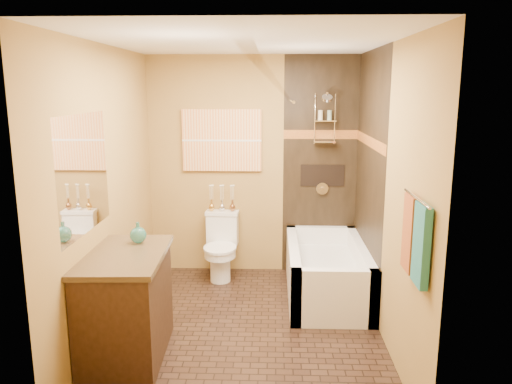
{
  "coord_description": "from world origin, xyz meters",
  "views": [
    {
      "loc": [
        0.24,
        -4.17,
        2.14
      ],
      "look_at": [
        0.08,
        0.4,
        1.18
      ],
      "focal_mm": 35.0,
      "sensor_mm": 36.0,
      "label": 1
    }
  ],
  "objects_px": {
    "sunset_painting": "(222,140)",
    "toilet": "(221,246)",
    "bathtub": "(327,275)",
    "vanity": "(126,305)"
  },
  "relations": [
    {
      "from": "sunset_painting",
      "to": "toilet",
      "type": "bearing_deg",
      "value": -90.0
    },
    {
      "from": "bathtub",
      "to": "toilet",
      "type": "distance_m",
      "value": 1.25
    },
    {
      "from": "toilet",
      "to": "sunset_painting",
      "type": "bearing_deg",
      "value": 93.32
    },
    {
      "from": "bathtub",
      "to": "toilet",
      "type": "height_order",
      "value": "toilet"
    },
    {
      "from": "toilet",
      "to": "bathtub",
      "type": "bearing_deg",
      "value": -19.04
    },
    {
      "from": "toilet",
      "to": "vanity",
      "type": "height_order",
      "value": "vanity"
    },
    {
      "from": "sunset_painting",
      "to": "bathtub",
      "type": "relative_size",
      "value": 0.6
    },
    {
      "from": "vanity",
      "to": "sunset_painting",
      "type": "bearing_deg",
      "value": 71.44
    },
    {
      "from": "sunset_painting",
      "to": "vanity",
      "type": "xyz_separation_m",
      "value": [
        -0.57,
        -2.0,
        -1.11
      ]
    },
    {
      "from": "bathtub",
      "to": "vanity",
      "type": "distance_m",
      "value": 2.15
    }
  ]
}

